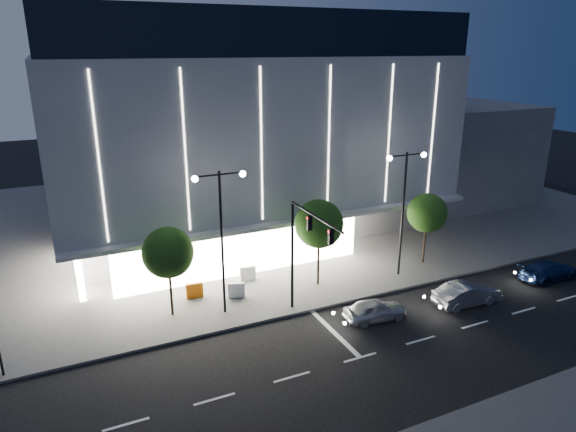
% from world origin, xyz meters
% --- Properties ---
extents(ground, '(160.00, 160.00, 0.00)m').
position_xyz_m(ground, '(0.00, 0.00, 0.00)').
color(ground, black).
rests_on(ground, ground).
extents(sidewalk_museum, '(70.00, 40.00, 0.15)m').
position_xyz_m(sidewalk_museum, '(5.00, 24.00, 0.07)').
color(sidewalk_museum, '#474747').
rests_on(sidewalk_museum, ground).
extents(museum, '(30.00, 25.80, 18.00)m').
position_xyz_m(museum, '(2.98, 22.31, 9.27)').
color(museum, '#4C4C51').
rests_on(museum, ground).
extents(annex_building, '(16.00, 20.00, 10.00)m').
position_xyz_m(annex_building, '(26.00, 24.00, 5.00)').
color(annex_building, '#4C4C51').
rests_on(annex_building, ground).
extents(traffic_mast, '(0.33, 5.89, 7.07)m').
position_xyz_m(traffic_mast, '(1.00, 3.34, 5.03)').
color(traffic_mast, black).
rests_on(traffic_mast, ground).
extents(street_lamp_west, '(3.16, 0.36, 9.00)m').
position_xyz_m(street_lamp_west, '(-3.00, 6.00, 5.96)').
color(street_lamp_west, black).
rests_on(street_lamp_west, ground).
extents(street_lamp_east, '(3.16, 0.36, 9.00)m').
position_xyz_m(street_lamp_east, '(10.00, 6.00, 5.96)').
color(street_lamp_east, black).
rests_on(street_lamp_east, ground).
extents(tree_left, '(3.02, 3.02, 5.72)m').
position_xyz_m(tree_left, '(-5.97, 7.02, 4.03)').
color(tree_left, black).
rests_on(tree_left, ground).
extents(tree_mid, '(3.25, 3.25, 6.15)m').
position_xyz_m(tree_mid, '(4.03, 7.02, 4.33)').
color(tree_mid, black).
rests_on(tree_mid, ground).
extents(tree_right, '(2.91, 2.91, 5.51)m').
position_xyz_m(tree_right, '(13.03, 7.02, 3.88)').
color(tree_right, black).
rests_on(tree_right, ground).
extents(car_lead, '(3.98, 1.93, 1.31)m').
position_xyz_m(car_lead, '(4.95, 1.50, 0.66)').
color(car_lead, '#ACAEB4').
rests_on(car_lead, ground).
extents(car_second, '(4.49, 1.69, 1.46)m').
position_xyz_m(car_second, '(11.35, 0.69, 0.73)').
color(car_second, gray).
rests_on(car_second, ground).
extents(car_third, '(4.62, 1.93, 1.33)m').
position_xyz_m(car_third, '(19.26, 1.10, 0.67)').
color(car_third, navy).
rests_on(car_third, ground).
extents(barrier_a, '(1.12, 0.33, 1.00)m').
position_xyz_m(barrier_a, '(-4.19, 8.60, 0.65)').
color(barrier_a, orange).
rests_on(barrier_a, sidewalk_museum).
extents(barrier_b, '(1.12, 0.57, 1.00)m').
position_xyz_m(barrier_b, '(-1.70, 7.51, 0.65)').
color(barrier_b, white).
rests_on(barrier_b, sidewalk_museum).
extents(barrier_d, '(1.13, 0.42, 1.00)m').
position_xyz_m(barrier_d, '(-0.12, 9.64, 0.65)').
color(barrier_d, white).
rests_on(barrier_d, sidewalk_museum).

